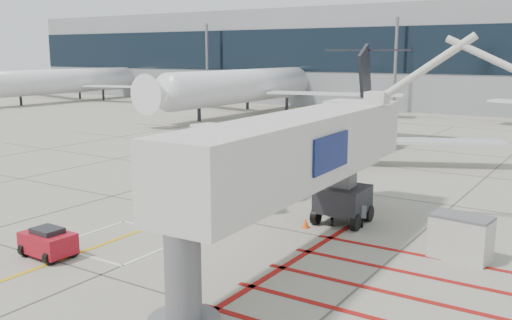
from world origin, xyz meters
The scene contains 10 objects.
ground_plane centered at (0.00, 0.00, 0.00)m, with size 260.00×260.00×0.00m, color gray.
regional_jet centered at (-2.39, 15.66, 4.09)m, with size 24.73×31.18×8.17m, color silver, non-canonical shape.
jet_bridge centered at (4.71, 0.69, 3.56)m, with size 8.43×17.81×7.12m, color silver, non-canonical shape.
pushback_tug centered at (-3.05, -3.81, 0.60)m, with size 2.05×1.28×1.20m, color #A8101F, non-canonical shape.
baggage_cart centered at (4.76, 6.22, 0.53)m, with size 1.67×1.06×1.06m, color slate, non-canonical shape.
ground_power_unit centered at (10.14, 4.44, 0.84)m, with size 2.12×1.24×1.68m, color beige, non-canonical shape.
cone_nose centered at (-3.05, 5.51, 0.21)m, with size 0.31×0.31×0.43m, color #FF610D.
cone_side centered at (3.45, 4.70, 0.22)m, with size 0.31×0.31×0.44m, color #FF550D.
bg_aircraft_a centered at (-59.54, 46.00, 5.67)m, with size 34.03×37.81×11.34m, color silver, non-canonical shape.
bg_aircraft_b centered at (-25.46, 46.00, 6.21)m, with size 37.27×41.41×12.42m, color silver, non-canonical shape.
Camera 1 is at (14.76, -16.85, 7.63)m, focal length 40.00 mm.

